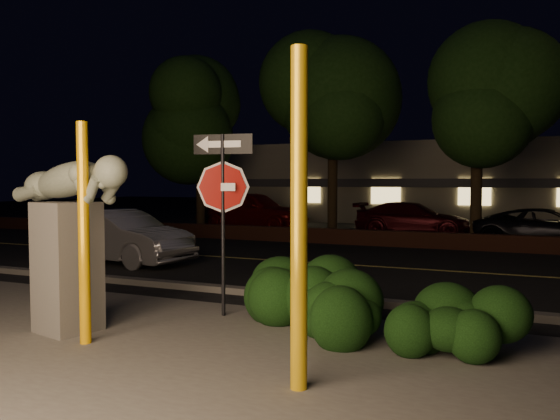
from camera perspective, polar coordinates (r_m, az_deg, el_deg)
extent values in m
plane|color=black|center=(16.48, 10.39, -4.26)|extent=(90.00, 90.00, 0.00)
cube|color=#4C4944|center=(6.46, -12.75, -15.65)|extent=(14.00, 6.00, 0.02)
cube|color=black|center=(13.60, 7.56, -5.76)|extent=(80.00, 8.00, 0.01)
cube|color=#AE9E45|center=(13.60, 7.56, -5.70)|extent=(80.00, 0.12, 0.00)
cube|color=#4C4944|center=(9.77, 0.97, -8.88)|extent=(80.00, 0.25, 0.12)
cube|color=#462216|center=(17.71, 11.33, -2.95)|extent=(40.00, 0.35, 0.50)
cube|color=black|center=(23.32, 14.22, -2.17)|extent=(40.00, 12.00, 0.01)
cube|color=gray|center=(31.16, 16.58, 2.75)|extent=(22.00, 10.00, 4.00)
cube|color=#333338|center=(26.10, 15.28, 2.74)|extent=(22.00, 0.20, 0.40)
cube|color=#FFD87F|center=(27.63, 2.85, 2.02)|extent=(1.40, 0.08, 1.20)
cube|color=#FFD87F|center=(26.50, 10.99, 1.93)|extent=(1.40, 0.08, 1.20)
cube|color=#FFD87F|center=(25.95, 19.66, 1.79)|extent=(1.40, 0.08, 1.20)
cylinder|color=black|center=(22.22, -8.30, 2.47)|extent=(0.36, 0.36, 3.75)
ellipsoid|color=black|center=(22.47, -8.37, 11.39)|extent=(4.60, 4.60, 4.14)
cylinder|color=black|center=(20.10, 5.51, 3.14)|extent=(0.36, 0.36, 4.25)
ellipsoid|color=black|center=(20.49, 5.57, 14.24)|extent=(5.20, 5.20, 4.68)
cylinder|color=black|center=(18.78, 19.83, 2.61)|extent=(0.36, 0.36, 4.00)
ellipsoid|color=black|center=(19.12, 20.04, 13.70)|extent=(4.80, 4.80, 4.32)
cylinder|color=#FFB108|center=(7.28, -19.81, -2.39)|extent=(0.14, 0.14, 2.82)
cylinder|color=gold|center=(5.32, 2.01, -1.16)|extent=(0.17, 0.17, 3.37)
cylinder|color=black|center=(8.32, -5.97, -1.70)|extent=(0.06, 0.06, 2.78)
cube|color=white|center=(8.29, -6.00, 2.41)|extent=(0.42, 0.09, 0.12)
cube|color=black|center=(8.31, -6.02, 6.86)|extent=(0.94, 0.15, 0.30)
cube|color=white|center=(8.31, -6.02, 6.86)|extent=(0.59, 0.10, 0.12)
cube|color=#4C4944|center=(8.03, -21.31, -5.61)|extent=(0.83, 0.83, 1.79)
sphere|color=slate|center=(7.14, -17.26, 3.83)|extent=(0.42, 0.42, 0.42)
ellipsoid|color=black|center=(8.15, 0.59, -7.86)|extent=(2.25, 1.54, 1.07)
ellipsoid|color=black|center=(7.24, 4.47, -9.01)|extent=(1.88, 1.27, 1.13)
ellipsoid|color=black|center=(6.91, 17.83, -10.11)|extent=(1.53, 0.99, 1.04)
imported|color=silver|center=(14.40, -16.50, -2.68)|extent=(4.27, 2.01, 1.35)
imported|color=maroon|center=(23.55, -2.94, 0.00)|extent=(5.05, 2.34, 1.68)
imported|color=#3A070D|center=(21.54, 13.68, -0.90)|extent=(4.41, 1.86, 1.27)
imported|color=black|center=(19.00, 26.20, -1.72)|extent=(4.54, 2.37, 1.22)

